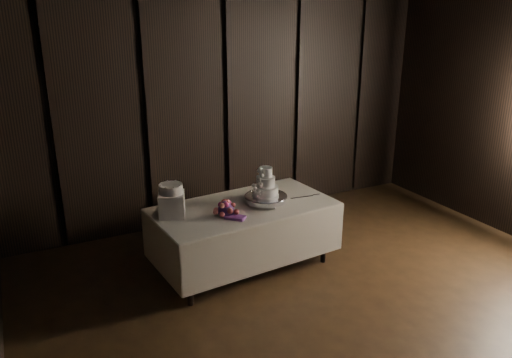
% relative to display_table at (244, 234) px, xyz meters
% --- Properties ---
extents(room, '(6.08, 7.08, 3.08)m').
position_rel_display_table_xyz_m(room, '(0.49, -2.00, 1.08)').
color(room, black).
rests_on(room, ground).
extents(display_table, '(2.07, 1.21, 0.76)m').
position_rel_display_table_xyz_m(display_table, '(0.00, 0.00, 0.00)').
color(display_table, '#F0E7CF').
rests_on(display_table, ground).
extents(cake_stand, '(0.61, 0.61, 0.09)m').
position_rel_display_table_xyz_m(cake_stand, '(0.25, -0.04, 0.39)').
color(cake_stand, silver).
rests_on(cake_stand, display_table).
extents(wedding_cake, '(0.31, 0.28, 0.33)m').
position_rel_display_table_xyz_m(wedding_cake, '(0.23, -0.05, 0.56)').
color(wedding_cake, white).
rests_on(wedding_cake, cake_stand).
extents(bouquet, '(0.52, 0.51, 0.20)m').
position_rel_display_table_xyz_m(bouquet, '(-0.28, -0.16, 0.41)').
color(bouquet, '#C54648').
rests_on(bouquet, display_table).
extents(box_pedestal, '(0.33, 0.33, 0.25)m').
position_rel_display_table_xyz_m(box_pedestal, '(-0.79, 0.09, 0.47)').
color(box_pedestal, white).
rests_on(box_pedestal, display_table).
extents(small_cake, '(0.29, 0.29, 0.10)m').
position_rel_display_table_xyz_m(small_cake, '(-0.79, 0.09, 0.64)').
color(small_cake, white).
rests_on(small_cake, box_pedestal).
extents(cake_knife, '(0.37, 0.07, 0.01)m').
position_rel_display_table_xyz_m(cake_knife, '(0.70, -0.07, 0.35)').
color(cake_knife, silver).
rests_on(cake_knife, display_table).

